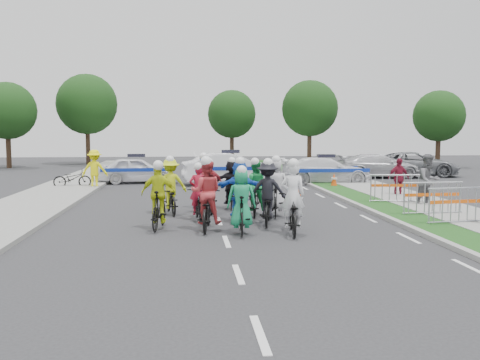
{
  "coord_description": "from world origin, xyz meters",
  "views": [
    {
      "loc": [
        -0.94,
        -12.8,
        2.68
      ],
      "look_at": [
        0.78,
        4.51,
        1.1
      ],
      "focal_mm": 40.0,
      "sensor_mm": 36.0,
      "label": 1
    }
  ],
  "objects": [
    {
      "name": "curb_right",
      "position": [
        5.1,
        5.0,
        0.06
      ],
      "size": [
        0.2,
        60.0,
        0.12
      ],
      "primitive_type": "cube",
      "color": "gray",
      "rests_on": "ground"
    },
    {
      "name": "rider_9",
      "position": [
        -0.22,
        4.64,
        0.7
      ],
      "size": [
        0.94,
        1.76,
        1.82
      ],
      "rotation": [
        0.0,
        0.0,
        3.22
      ],
      "color": "black",
      "rests_on": "ground"
    },
    {
      "name": "ground",
      "position": [
        0.0,
        0.0,
        0.0
      ],
      "size": [
        90.0,
        90.0,
        0.0
      ],
      "primitive_type": "plane",
      "color": "#28282B",
      "rests_on": "ground"
    },
    {
      "name": "rider_5",
      "position": [
        0.62,
        2.94,
        0.81
      ],
      "size": [
        1.59,
        1.9,
        1.93
      ],
      "rotation": [
        0.0,
        0.0,
        2.99
      ],
      "color": "black",
      "rests_on": "ground"
    },
    {
      "name": "civilian_suv",
      "position": [
        12.7,
        18.13,
        0.73
      ],
      "size": [
        5.68,
        3.68,
        1.45
      ],
      "primitive_type": "imported",
      "rotation": [
        0.0,
        0.0,
        1.31
      ],
      "color": "slate",
      "rests_on": "ground"
    },
    {
      "name": "cone_1",
      "position": [
        6.05,
        12.03,
        0.34
      ],
      "size": [
        0.4,
        0.4,
        0.7
      ],
      "color": "#F24C0C",
      "rests_on": "ground"
    },
    {
      "name": "barrier_0",
      "position": [
        6.7,
        1.45,
        0.56
      ],
      "size": [
        2.05,
        0.75,
        1.12
      ],
      "primitive_type": null,
      "rotation": [
        0.0,
        0.0,
        0.13
      ],
      "color": "#A5A8AD",
      "rests_on": "ground"
    },
    {
      "name": "rider_0",
      "position": [
        1.8,
        0.86,
        0.66
      ],
      "size": [
        0.93,
        2.02,
        1.99
      ],
      "rotation": [
        0.0,
        0.0,
        3.01
      ],
      "color": "black",
      "rests_on": "ground"
    },
    {
      "name": "rider_2",
      "position": [
        -0.43,
        1.63,
        0.75
      ],
      "size": [
        0.91,
        2.05,
        2.03
      ],
      "rotation": [
        0.0,
        0.0,
        3.03
      ],
      "color": "black",
      "rests_on": "ground"
    },
    {
      "name": "rider_10",
      "position": [
        -1.49,
        4.62,
        0.74
      ],
      "size": [
        1.14,
        1.95,
        1.91
      ],
      "rotation": [
        0.0,
        0.0,
        3.31
      ],
      "color": "black",
      "rests_on": "ground"
    },
    {
      "name": "tree_0",
      "position": [
        -14.0,
        28.0,
        4.19
      ],
      "size": [
        4.2,
        4.2,
        6.3
      ],
      "color": "#382619",
      "rests_on": "ground"
    },
    {
      "name": "tree_4",
      "position": [
        3.0,
        34.0,
        4.19
      ],
      "size": [
        4.2,
        4.2,
        6.3
      ],
      "color": "#382619",
      "rests_on": "ground"
    },
    {
      "name": "police_car_0",
      "position": [
        -3.56,
        15.41,
        0.68
      ],
      "size": [
        4.19,
        2.16,
        1.37
      ],
      "primitive_type": "imported",
      "rotation": [
        0.0,
        0.0,
        1.71
      ],
      "color": "white",
      "rests_on": "ground"
    },
    {
      "name": "police_car_1",
      "position": [
        1.25,
        14.07,
        0.8
      ],
      "size": [
        5.0,
        2.17,
        1.6
      ],
      "primitive_type": "imported",
      "rotation": [
        0.0,
        0.0,
        1.67
      ],
      "color": "white",
      "rests_on": "ground"
    },
    {
      "name": "rider_6",
      "position": [
        -0.61,
        3.27,
        0.59
      ],
      "size": [
        0.74,
        1.77,
        1.76
      ],
      "rotation": [
        0.0,
        0.0,
        3.22
      ],
      "color": "black",
      "rests_on": "ground"
    },
    {
      "name": "barrier_1",
      "position": [
        6.7,
        3.09,
        0.56
      ],
      "size": [
        2.03,
        0.62,
        1.12
      ],
      "primitive_type": null,
      "rotation": [
        0.0,
        0.0,
        0.06
      ],
      "color": "#A5A8AD",
      "rests_on": "ground"
    },
    {
      "name": "tree_3",
      "position": [
        -9.0,
        32.0,
        4.89
      ],
      "size": [
        4.9,
        4.9,
        7.35
      ],
      "color": "#382619",
      "rests_on": "ground"
    },
    {
      "name": "grass_strip",
      "position": [
        5.8,
        5.0,
        0.06
      ],
      "size": [
        1.2,
        60.0,
        0.11
      ],
      "primitive_type": "cube",
      "color": "#1C4114",
      "rests_on": "ground"
    },
    {
      "name": "rider_11",
      "position": [
        0.6,
        5.57,
        0.76
      ],
      "size": [
        1.47,
        1.76,
        1.8
      ],
      "rotation": [
        0.0,
        0.0,
        3.03
      ],
      "color": "black",
      "rests_on": "ground"
    },
    {
      "name": "barrier_2",
      "position": [
        6.7,
        5.98,
        0.56
      ],
      "size": [
        2.04,
        0.68,
        1.12
      ],
      "primitive_type": null,
      "rotation": [
        0.0,
        0.0,
        -0.09
      ],
      "color": "#A5A8AD",
      "rests_on": "ground"
    },
    {
      "name": "marshal_hiviz",
      "position": [
        -5.26,
        12.76,
        0.92
      ],
      "size": [
        1.22,
        0.74,
        1.83
      ],
      "primitive_type": "imported",
      "rotation": [
        0.0,
        0.0,
        3.09
      ],
      "color": "#EFEB0C",
      "rests_on": "ground"
    },
    {
      "name": "sidewalk_right",
      "position": [
        7.6,
        5.0,
        0.07
      ],
      "size": [
        2.4,
        60.0,
        0.13
      ],
      "primitive_type": "cube",
      "color": "gray",
      "rests_on": "ground"
    },
    {
      "name": "rider_1",
      "position": [
        0.46,
        0.96,
        0.71
      ],
      "size": [
        0.79,
        1.75,
        1.81
      ],
      "rotation": [
        0.0,
        0.0,
        3.07
      ],
      "color": "black",
      "rests_on": "ground"
    },
    {
      "name": "sidewalk_left",
      "position": [
        -6.5,
        5.0,
        0.07
      ],
      "size": [
        3.0,
        60.0,
        0.13
      ],
      "primitive_type": "cube",
      "color": "gray",
      "rests_on": "ground"
    },
    {
      "name": "rider_4",
      "position": [
        1.36,
        2.34,
        0.74
      ],
      "size": [
        1.17,
        1.98,
        1.93
      ],
      "rotation": [
        0.0,
        0.0,
        2.95
      ],
      "color": "black",
      "rests_on": "ground"
    },
    {
      "name": "rider_8",
      "position": [
        1.19,
        3.97,
        0.69
      ],
      "size": [
        0.89,
        1.9,
        1.86
      ],
      "rotation": [
        0.0,
        0.0,
        3.0
      ],
      "color": "black",
      "rests_on": "ground"
    },
    {
      "name": "police_car_2",
      "position": [
        6.19,
        14.11,
        0.68
      ],
      "size": [
        4.81,
        2.26,
        1.36
      ],
      "primitive_type": "imported",
      "rotation": [
        0.0,
        0.0,
        1.49
      ],
      "color": "white",
      "rests_on": "ground"
    },
    {
      "name": "cone_0",
      "position": [
        3.61,
        9.21,
        0.34
      ],
      "size": [
        0.4,
        0.4,
        0.7
      ],
      "color": "#F24C0C",
      "rests_on": "ground"
    },
    {
      "name": "tree_1",
      "position": [
        9.0,
        30.0,
        4.54
      ],
      "size": [
        4.55,
        4.55,
        6.82
      ],
      "color": "#382619",
      "rests_on": "ground"
    },
    {
      "name": "civilian_sedan",
      "position": [
        10.13,
        17.18,
        0.69
      ],
      "size": [
        4.83,
        2.11,
        1.38
      ],
      "primitive_type": "imported",
      "rotation": [
        0.0,
        0.0,
        1.54
      ],
      "color": "#BABABF",
      "rests_on": "ground"
    },
    {
      "name": "parked_bike",
      "position": [
        -6.39,
        13.19,
        0.45
      ],
      "size": [
        1.8,
        0.86,
        0.91
      ],
      "primitive_type": "imported",
      "rotation": [
        0.0,
        0.0,
        1.72
      ],
      "color": "black",
      "rests_on": "ground"
    },
    {
      "name": "spectator_1",
      "position": [
        7.55,
        5.23,
        0.95
      ],
      "size": [
        1.09,
        0.95,
        1.89
      ],
      "primitive_type": "imported",
      "rotation": [
        0.0,
        0.0,
        0.3
      ],
      "color": "#5B5A5F",
      "rests_on": "ground"
    },
    {
      "name": "rider_3",
      "position": [
        -1.72,
        1.89,
        0.73
      ],
      "size": [
        1.0,
        1.87,
        1.91
      ],
      "rotation": [
        0.0,
        0.0,
        3.0
      ],
      "color": "black",
      "rests_on": "ground"
    },
    {
      "name": "rider_12",
      "position": [
        -0.37,
        5.73,
        0.65
      ],
      "size": [
        0.96,
        2.0,
        1.96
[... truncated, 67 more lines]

